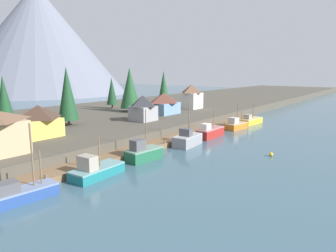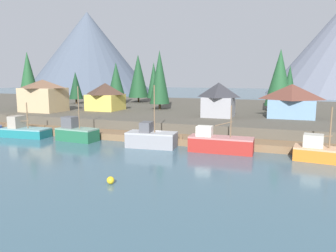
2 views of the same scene
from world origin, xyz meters
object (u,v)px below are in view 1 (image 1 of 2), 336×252
object	(u,v)px
fishing_boat_teal	(96,170)
house_yellow	(39,121)
fishing_boat_grey	(187,140)
fishing_boat_red	(210,132)
conifer_far_left	(112,91)
fishing_boat_orange	(236,125)
conifer_mid_right	(4,96)
house_white	(191,96)
conifer_far_right	(67,94)
house_grey	(143,108)
channel_buoy	(271,154)
house_blue	(164,103)
conifer_mid_left	(164,87)
conifer_centre	(130,88)
fishing_boat_green	(143,153)
fishing_boat_yellow	(251,121)
fishing_boat_blue	(21,193)

from	to	relation	value
fishing_boat_teal	house_yellow	xyz separation A→B (m)	(3.33, 19.77, 4.43)
fishing_boat_grey	fishing_boat_red	xyz separation A→B (m)	(9.45, 0.41, -0.08)
conifer_far_left	fishing_boat_grey	bearing A→B (deg)	-113.45
fishing_boat_orange	conifer_mid_right	world-z (taller)	conifer_mid_right
house_white	conifer_far_left	xyz separation A→B (m)	(-15.66, 19.79, 1.62)
conifer_far_right	house_grey	bearing A→B (deg)	-30.35
channel_buoy	conifer_far_right	bearing A→B (deg)	105.58
house_blue	conifer_far_left	world-z (taller)	conifer_far_left
conifer_far_left	channel_buoy	xyz separation A→B (m)	(-15.17, -56.34, -7.67)
conifer_mid_left	conifer_mid_right	size ratio (longest dim) A/B	1.09
fishing_boat_grey	house_yellow	distance (m)	27.74
fishing_boat_grey	conifer_far_right	distance (m)	28.22
conifer_far_left	fishing_boat_orange	bearing A→B (deg)	-84.74
conifer_mid_right	conifer_far_left	world-z (taller)	conifer_mid_right
conifer_far_left	conifer_far_right	size ratio (longest dim) A/B	0.77
conifer_mid_left	fishing_boat_orange	bearing A→B (deg)	-111.66
fishing_boat_grey	conifer_mid_left	size ratio (longest dim) A/B	0.72
fishing_boat_orange	channel_buoy	world-z (taller)	fishing_boat_orange
conifer_centre	channel_buoy	size ratio (longest dim) A/B	18.25
fishing_boat_green	conifer_mid_right	xyz separation A→B (m)	(-3.54, 39.06, 7.38)
fishing_boat_yellow	house_yellow	bearing A→B (deg)	163.74
fishing_boat_blue	house_white	bearing A→B (deg)	22.16
fishing_boat_blue	conifer_far_left	distance (m)	64.90
house_blue	fishing_boat_grey	bearing A→B (deg)	-131.88
fishing_boat_grey	house_grey	world-z (taller)	house_grey
conifer_centre	house_blue	bearing A→B (deg)	-77.59
fishing_boat_teal	fishing_boat_green	bearing A→B (deg)	-2.53
fishing_boat_red	conifer_mid_left	world-z (taller)	conifer_mid_left
fishing_boat_grey	conifer_far_left	xyz separation A→B (m)	(17.74, 40.90, 6.78)
fishing_boat_green	conifer_far_right	world-z (taller)	conifer_far_right
fishing_boat_grey	channel_buoy	distance (m)	15.67
fishing_boat_yellow	house_blue	bearing A→B (deg)	128.06
house_white	house_blue	distance (m)	15.37
fishing_boat_blue	conifer_mid_right	world-z (taller)	conifer_mid_right
conifer_centre	house_yellow	bearing A→B (deg)	-162.19
house_yellow	conifer_mid_left	world-z (taller)	conifer_mid_left
conifer_mid_left	conifer_far_left	world-z (taller)	conifer_mid_left
conifer_mid_left	conifer_centre	distance (m)	19.24
fishing_boat_green	conifer_far_left	xyz separation A→B (m)	(30.23, 40.68, 6.77)
fishing_boat_red	conifer_centre	world-z (taller)	conifer_centre
house_yellow	conifer_far_left	size ratio (longest dim) A/B	0.69
house_grey	conifer_far_right	size ratio (longest dim) A/B	0.48
fishing_boat_yellow	conifer_centre	size ratio (longest dim) A/B	0.66
fishing_boat_yellow	conifer_mid_left	xyz separation A→B (m)	(3.70, 33.41, 8.04)
fishing_boat_blue	fishing_boat_orange	size ratio (longest dim) A/B	1.26
house_yellow	house_blue	size ratio (longest dim) A/B	0.84
house_yellow	house_blue	xyz separation A→B (m)	(37.11, 0.43, 0.05)
fishing_boat_red	house_yellow	xyz separation A→B (m)	(-28.47, 19.33, 4.31)
fishing_boat_orange	house_grey	size ratio (longest dim) A/B	1.12
fishing_boat_orange	house_white	xyz separation A→B (m)	(11.90, 21.04, 5.33)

